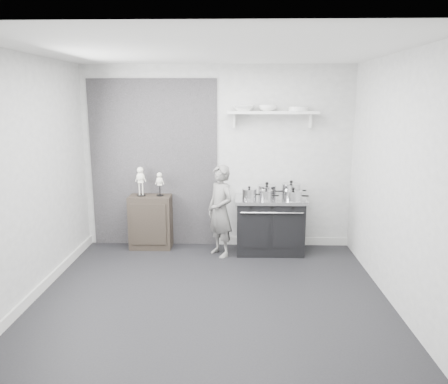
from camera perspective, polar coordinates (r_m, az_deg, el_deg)
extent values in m
plane|color=black|center=(5.18, -1.70, -13.23)|extent=(4.00, 4.00, 0.00)
cube|color=#AAABA8|center=(6.53, -0.90, 4.52)|extent=(4.00, 0.02, 2.70)
cube|color=#AAABA8|center=(3.01, -3.78, -4.66)|extent=(4.00, 0.02, 2.70)
cube|color=#AAABA8|center=(5.27, -24.10, 1.59)|extent=(0.02, 3.60, 2.70)
cube|color=#AAABA8|center=(5.05, 21.48, 1.40)|extent=(0.02, 3.60, 2.70)
cube|color=silver|center=(4.70, -1.92, 18.03)|extent=(4.00, 3.60, 0.02)
cube|color=black|center=(6.64, -9.13, 3.62)|extent=(1.90, 0.02, 2.50)
cube|color=silver|center=(6.84, 7.58, -6.35)|extent=(2.00, 0.03, 0.12)
cube|color=silver|center=(5.62, -22.76, -11.45)|extent=(0.03, 3.60, 0.12)
cube|color=silver|center=(6.36, 6.37, 10.30)|extent=(1.30, 0.26, 0.04)
cube|color=silver|center=(6.42, 1.32, 9.31)|extent=(0.03, 0.12, 0.20)
cube|color=silver|center=(6.51, 11.19, 9.13)|extent=(0.03, 0.12, 0.20)
cube|color=black|center=(6.44, 5.98, -4.48)|extent=(0.96, 0.57, 0.77)
cube|color=silver|center=(6.33, 6.06, -0.95)|extent=(1.01, 0.61, 0.05)
cube|color=black|center=(6.14, 4.04, -5.07)|extent=(0.40, 0.02, 0.50)
cube|color=black|center=(6.18, 8.31, -5.07)|extent=(0.40, 0.02, 0.50)
cylinder|color=silver|center=(6.06, 6.26, -2.73)|extent=(0.86, 0.02, 0.02)
cylinder|color=black|center=(6.03, 3.55, -1.99)|extent=(0.04, 0.03, 0.04)
cylinder|color=black|center=(6.05, 6.27, -2.00)|extent=(0.04, 0.03, 0.04)
cylinder|color=black|center=(6.08, 8.97, -2.00)|extent=(0.04, 0.03, 0.04)
cube|color=black|center=(6.66, -9.52, -3.85)|extent=(0.62, 0.36, 0.80)
imported|color=slate|center=(6.17, -0.48, -2.50)|extent=(0.54, 0.57, 1.31)
cylinder|color=#BDBDBF|center=(6.19, 3.31, -0.32)|extent=(0.20, 0.20, 0.14)
cylinder|color=#BDBDBF|center=(6.18, 3.32, 0.38)|extent=(0.21, 0.21, 0.01)
sphere|color=black|center=(6.17, 3.32, 0.61)|extent=(0.04, 0.04, 0.04)
cylinder|color=black|center=(6.20, 4.62, -0.33)|extent=(0.10, 0.02, 0.02)
cylinder|color=#BDBDBF|center=(6.41, 5.61, 0.11)|extent=(0.27, 0.27, 0.15)
cylinder|color=#BDBDBF|center=(6.39, 5.62, 0.82)|extent=(0.28, 0.28, 0.01)
sphere|color=black|center=(6.39, 5.63, 1.10)|extent=(0.05, 0.05, 0.05)
cylinder|color=black|center=(6.42, 7.16, 0.10)|extent=(0.10, 0.02, 0.02)
cylinder|color=#BDBDBF|center=(6.43, 8.74, 0.20)|extent=(0.26, 0.26, 0.18)
cylinder|color=#BDBDBF|center=(6.41, 8.77, 1.04)|extent=(0.27, 0.27, 0.01)
sphere|color=black|center=(6.41, 8.77, 1.31)|extent=(0.05, 0.05, 0.05)
cylinder|color=black|center=(6.46, 10.25, 0.19)|extent=(0.10, 0.02, 0.02)
cylinder|color=#BDBDBF|center=(6.20, 8.99, -0.50)|extent=(0.26, 0.26, 0.12)
cylinder|color=#BDBDBF|center=(6.19, 9.02, 0.13)|extent=(0.27, 0.27, 0.01)
sphere|color=black|center=(6.18, 9.02, 0.41)|extent=(0.05, 0.05, 0.05)
cylinder|color=black|center=(6.22, 10.53, -0.51)|extent=(0.10, 0.02, 0.02)
cylinder|color=#BDBDBF|center=(6.17, 5.52, -0.47)|extent=(0.18, 0.18, 0.12)
cylinder|color=#BDBDBF|center=(6.16, 5.53, 0.16)|extent=(0.18, 0.18, 0.01)
sphere|color=black|center=(6.15, 5.54, 0.37)|extent=(0.03, 0.03, 0.03)
cylinder|color=black|center=(6.18, 6.72, -0.48)|extent=(0.10, 0.02, 0.02)
imported|color=white|center=(6.34, 2.54, 10.90)|extent=(0.33, 0.33, 0.08)
imported|color=white|center=(6.36, 5.71, 10.87)|extent=(0.26, 0.26, 0.08)
cylinder|color=silver|center=(6.40, 9.70, 10.66)|extent=(0.28, 0.28, 0.06)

